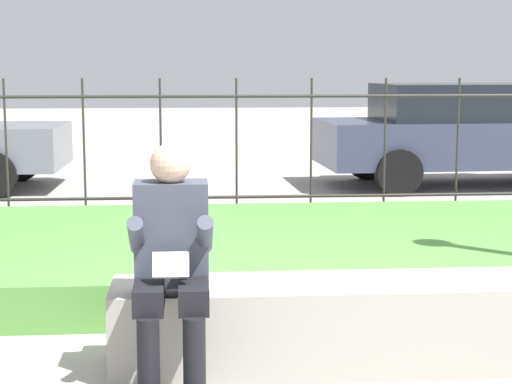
# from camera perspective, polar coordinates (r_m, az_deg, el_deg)

# --- Properties ---
(ground_plane) EXTENTS (60.00, 60.00, 0.00)m
(ground_plane) POSITION_cam_1_polar(r_m,az_deg,el_deg) (4.97, 6.28, -11.44)
(ground_plane) COLOR #A8A399
(stone_bench) EXTENTS (3.04, 0.55, 0.49)m
(stone_bench) POSITION_cam_1_polar(r_m,az_deg,el_deg) (4.93, 8.47, -8.93)
(stone_bench) COLOR #ADA89E
(stone_bench) RESTS_ON ground_plane
(person_seated_reader) EXTENTS (0.42, 0.73, 1.29)m
(person_seated_reader) POSITION_cam_1_polar(r_m,az_deg,el_deg) (4.38, -5.66, -4.41)
(person_seated_reader) COLOR black
(person_seated_reader) RESTS_ON ground_plane
(grass_berm) EXTENTS (9.87, 3.17, 0.31)m
(grass_berm) POSITION_cam_1_polar(r_m,az_deg,el_deg) (7.10, 2.83, -4.02)
(grass_berm) COLOR #569342
(grass_berm) RESTS_ON ground_plane
(iron_fence) EXTENTS (7.87, 0.03, 1.56)m
(iron_fence) POSITION_cam_1_polar(r_m,az_deg,el_deg) (8.98, 1.21, 2.90)
(iron_fence) COLOR #332D28
(iron_fence) RESTS_ON ground_plane
(car_parked_right) EXTENTS (4.43, 1.99, 1.43)m
(car_parked_right) POSITION_cam_1_polar(r_m,az_deg,el_deg) (12.42, 14.23, 3.88)
(car_parked_right) COLOR #383D56
(car_parked_right) RESTS_ON ground_plane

